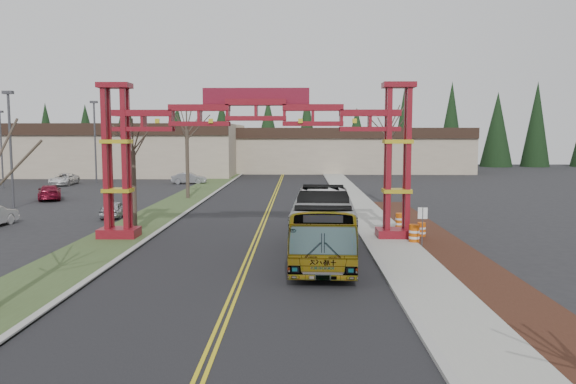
{
  "coord_description": "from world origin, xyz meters",
  "views": [
    {
      "loc": [
        2.44,
        -13.88,
        5.99
      ],
      "look_at": [
        1.9,
        12.82,
        3.25
      ],
      "focal_mm": 35.0,
      "sensor_mm": 36.0,
      "label": 1
    }
  ],
  "objects_px": {
    "parked_car_far_a": "(189,178)",
    "light_pole_near": "(10,141)",
    "bare_tree_right_far": "(391,127)",
    "barrel_north": "(400,221)",
    "gateway_arch": "(256,135)",
    "barrel_mid": "(421,230)",
    "parked_car_far_b": "(64,179)",
    "light_pole_far": "(95,136)",
    "barrel_south": "(414,234)",
    "parked_car_mid_a": "(50,192)",
    "light_pole_mid": "(1,144)",
    "retail_building_west": "(89,149)",
    "silver_sedan": "(313,217)",
    "parked_car_near_a": "(114,209)",
    "retail_building_east": "(345,149)",
    "bare_tree_median_mid": "(133,151)",
    "transit_bus": "(323,224)",
    "street_sign": "(423,219)",
    "bare_tree_median_far": "(187,130)"
  },
  "relations": [
    {
      "from": "parked_car_far_a",
      "to": "light_pole_near",
      "type": "bearing_deg",
      "value": 153.71
    },
    {
      "from": "bare_tree_right_far",
      "to": "barrel_north",
      "type": "xyz_separation_m",
      "value": [
        -1.17,
        -11.56,
        -6.1
      ]
    },
    {
      "from": "barrel_north",
      "to": "light_pole_near",
      "type": "bearing_deg",
      "value": 161.81
    },
    {
      "from": "bare_tree_right_far",
      "to": "gateway_arch",
      "type": "bearing_deg",
      "value": -123.73
    },
    {
      "from": "barrel_mid",
      "to": "parked_car_far_b",
      "type": "bearing_deg",
      "value": 136.2
    },
    {
      "from": "light_pole_far",
      "to": "barrel_south",
      "type": "height_order",
      "value": "light_pole_far"
    },
    {
      "from": "gateway_arch",
      "to": "parked_car_mid_a",
      "type": "relative_size",
      "value": 3.81
    },
    {
      "from": "light_pole_mid",
      "to": "retail_building_west",
      "type": "bearing_deg",
      "value": 88.41
    },
    {
      "from": "silver_sedan",
      "to": "parked_car_near_a",
      "type": "distance_m",
      "value": 14.9
    },
    {
      "from": "retail_building_east",
      "to": "bare_tree_median_mid",
      "type": "bearing_deg",
      "value": -107.02
    },
    {
      "from": "transit_bus",
      "to": "parked_car_far_a",
      "type": "bearing_deg",
      "value": 112.17
    },
    {
      "from": "retail_building_west",
      "to": "parked_car_near_a",
      "type": "xyz_separation_m",
      "value": [
        19.0,
        -45.8,
        -3.15
      ]
    },
    {
      "from": "bare_tree_median_mid",
      "to": "barrel_mid",
      "type": "distance_m",
      "value": 18.32
    },
    {
      "from": "transit_bus",
      "to": "light_pole_far",
      "type": "xyz_separation_m",
      "value": [
        -26.39,
        41.88,
        4.22
      ]
    },
    {
      "from": "gateway_arch",
      "to": "street_sign",
      "type": "distance_m",
      "value": 10.29
    },
    {
      "from": "barrel_mid",
      "to": "bare_tree_median_far",
      "type": "bearing_deg",
      "value": 131.56
    },
    {
      "from": "retail_building_east",
      "to": "gateway_arch",
      "type": "bearing_deg",
      "value": -99.17
    },
    {
      "from": "parked_car_far_a",
      "to": "light_pole_far",
      "type": "height_order",
      "value": "light_pole_far"
    },
    {
      "from": "street_sign",
      "to": "barrel_south",
      "type": "xyz_separation_m",
      "value": [
        -0.19,
        1.13,
        -1.02
      ]
    },
    {
      "from": "light_pole_near",
      "to": "barrel_south",
      "type": "xyz_separation_m",
      "value": [
        29.71,
        -14.65,
        -4.94
      ]
    },
    {
      "from": "silver_sedan",
      "to": "barrel_north",
      "type": "distance_m",
      "value": 5.56
    },
    {
      "from": "gateway_arch",
      "to": "light_pole_near",
      "type": "distance_m",
      "value": 24.78
    },
    {
      "from": "retail_building_east",
      "to": "silver_sedan",
      "type": "xyz_separation_m",
      "value": [
        -6.69,
        -57.95,
        -2.82
      ]
    },
    {
      "from": "bare_tree_median_far",
      "to": "bare_tree_right_far",
      "type": "bearing_deg",
      "value": -16.09
    },
    {
      "from": "bare_tree_median_mid",
      "to": "bare_tree_median_far",
      "type": "relative_size",
      "value": 0.81
    },
    {
      "from": "light_pole_far",
      "to": "bare_tree_median_far",
      "type": "bearing_deg",
      "value": -48.89
    },
    {
      "from": "parked_car_mid_a",
      "to": "bare_tree_median_mid",
      "type": "height_order",
      "value": "bare_tree_median_mid"
    },
    {
      "from": "bare_tree_median_mid",
      "to": "light_pole_near",
      "type": "height_order",
      "value": "light_pole_near"
    },
    {
      "from": "light_pole_mid",
      "to": "transit_bus",
      "type": "bearing_deg",
      "value": -45.32
    },
    {
      "from": "street_sign",
      "to": "barrel_north",
      "type": "height_order",
      "value": "street_sign"
    },
    {
      "from": "gateway_arch",
      "to": "parked_car_far_b",
      "type": "bearing_deg",
      "value": 126.91
    },
    {
      "from": "light_pole_near",
      "to": "bare_tree_median_mid",
      "type": "bearing_deg",
      "value": -37.82
    },
    {
      "from": "light_pole_near",
      "to": "barrel_mid",
      "type": "height_order",
      "value": "light_pole_near"
    },
    {
      "from": "transit_bus",
      "to": "barrel_mid",
      "type": "bearing_deg",
      "value": 43.43
    },
    {
      "from": "bare_tree_median_far",
      "to": "barrel_south",
      "type": "bearing_deg",
      "value": -52.23
    },
    {
      "from": "parked_car_far_a",
      "to": "silver_sedan",
      "type": "bearing_deg",
      "value": -158.64
    },
    {
      "from": "transit_bus",
      "to": "light_pole_near",
      "type": "distance_m",
      "value": 30.69
    },
    {
      "from": "silver_sedan",
      "to": "bare_tree_median_far",
      "type": "xyz_separation_m",
      "value": [
        -11.31,
        16.17,
        5.71
      ]
    },
    {
      "from": "retail_building_east",
      "to": "parked_car_far_a",
      "type": "xyz_separation_m",
      "value": [
        -21.0,
        -25.92,
        -2.82
      ]
    },
    {
      "from": "barrel_south",
      "to": "barrel_north",
      "type": "height_order",
      "value": "barrel_south"
    },
    {
      "from": "bare_tree_right_far",
      "to": "barrel_mid",
      "type": "distance_m",
      "value": 15.85
    },
    {
      "from": "light_pole_near",
      "to": "silver_sedan",
      "type": "bearing_deg",
      "value": -20.77
    },
    {
      "from": "bare_tree_right_far",
      "to": "light_pole_mid",
      "type": "relative_size",
      "value": 1.03
    },
    {
      "from": "parked_car_far_b",
      "to": "retail_building_east",
      "type": "bearing_deg",
      "value": 35.61
    },
    {
      "from": "retail_building_east",
      "to": "barrel_north",
      "type": "bearing_deg",
      "value": -91.15
    },
    {
      "from": "parked_car_far_a",
      "to": "light_pole_far",
      "type": "relative_size",
      "value": 0.42
    },
    {
      "from": "silver_sedan",
      "to": "barrel_south",
      "type": "bearing_deg",
      "value": -34.14
    },
    {
      "from": "street_sign",
      "to": "barrel_north",
      "type": "distance_m",
      "value": 6.09
    },
    {
      "from": "bare_tree_median_mid",
      "to": "light_pole_mid",
      "type": "bearing_deg",
      "value": 130.28
    },
    {
      "from": "retail_building_east",
      "to": "street_sign",
      "type": "height_order",
      "value": "retail_building_east"
    }
  ]
}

